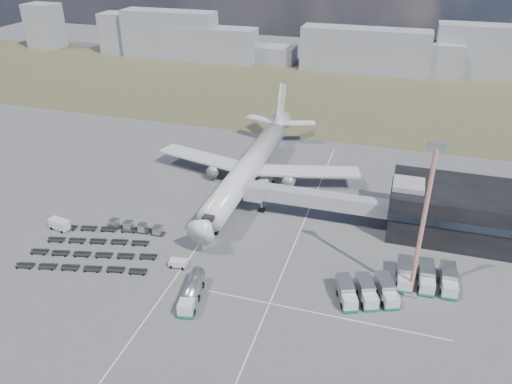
# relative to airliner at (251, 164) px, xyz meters

# --- Properties ---
(ground) EXTENTS (420.00, 420.00, 0.00)m
(ground) POSITION_rel_airliner_xyz_m (0.00, -32.38, -5.29)
(ground) COLOR #565659
(ground) RESTS_ON ground
(grass_strip) EXTENTS (420.00, 90.00, 0.01)m
(grass_strip) POSITION_rel_airliner_xyz_m (0.00, 77.62, -5.29)
(grass_strip) COLOR #4A442C
(grass_strip) RESTS_ON ground
(lane_markings) EXTENTS (47.12, 110.00, 0.01)m
(lane_markings) POSITION_rel_airliner_xyz_m (9.77, -29.38, -5.29)
(lane_markings) COLOR silver
(lane_markings) RESTS_ON ground
(terminal) EXTENTS (30.40, 16.40, 11.00)m
(terminal) POSITION_rel_airliner_xyz_m (47.77, -8.41, -0.04)
(terminal) COLOR black
(terminal) RESTS_ON ground
(jet_bridge) EXTENTS (30.30, 3.80, 7.05)m
(jet_bridge) POSITION_rel_airliner_xyz_m (15.90, -11.95, -0.24)
(jet_bridge) COLOR #939399
(jet_bridge) RESTS_ON ground
(airliner) EXTENTS (51.59, 64.53, 17.62)m
(airliner) POSITION_rel_airliner_xyz_m (0.00, 0.00, 0.00)
(airliner) COLOR silver
(airliner) RESTS_ON ground
(skyline) EXTENTS (288.81, 22.95, 21.19)m
(skyline) POSITION_rel_airliner_xyz_m (-7.80, 116.38, 3.82)
(skyline) COLOR #92949F
(skyline) RESTS_ON ground
(fuel_tanker) EXTENTS (4.26, 10.33, 3.25)m
(fuel_tanker) POSITION_rel_airliner_xyz_m (3.26, -43.25, -3.67)
(fuel_tanker) COLOR silver
(fuel_tanker) RESTS_ON ground
(pushback_tug) EXTENTS (3.30, 2.03, 1.44)m
(pushback_tug) POSITION_rel_airliner_xyz_m (-2.84, -35.52, -4.57)
(pushback_tug) COLOR silver
(pushback_tug) RESTS_ON ground
(utility_van) EXTENTS (4.62, 2.78, 2.30)m
(utility_van) POSITION_rel_airliner_xyz_m (-31.66, -31.01, -4.14)
(utility_van) COLOR silver
(utility_van) RESTS_ON ground
(catering_truck) EXTENTS (2.62, 5.55, 2.47)m
(catering_truck) POSITION_rel_airliner_xyz_m (3.82, 0.14, -4.03)
(catering_truck) COLOR silver
(catering_truck) RESTS_ON ground
(service_trucks_near) EXTENTS (11.25, 9.95, 2.84)m
(service_trucks_near) POSITION_rel_airliner_xyz_m (31.17, -34.44, -3.75)
(service_trucks_near) COLOR silver
(service_trucks_near) RESTS_ON ground
(service_trucks_far) EXTENTS (10.26, 7.98, 3.00)m
(service_trucks_far) POSITION_rel_airliner_xyz_m (40.76, -27.52, -3.66)
(service_trucks_far) COLOR silver
(service_trucks_far) RESTS_ON ground
(uld_row) EXTENTS (12.54, 1.92, 1.73)m
(uld_row) POSITION_rel_airliner_xyz_m (-16.33, -27.02, -4.26)
(uld_row) COLOR black
(uld_row) RESTS_ON ground
(baggage_dollies) EXTENTS (26.25, 19.79, 0.77)m
(baggage_dollies) POSITION_rel_airliner_xyz_m (-20.89, -35.40, -4.91)
(baggage_dollies) COLOR black
(baggage_dollies) RESTS_ON ground
(floodlight_mast) EXTENTS (2.65, 2.16, 27.95)m
(floodlight_mast) POSITION_rel_airliner_xyz_m (38.31, -30.92, 8.72)
(floodlight_mast) COLOR #B72F1D
(floodlight_mast) RESTS_ON ground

